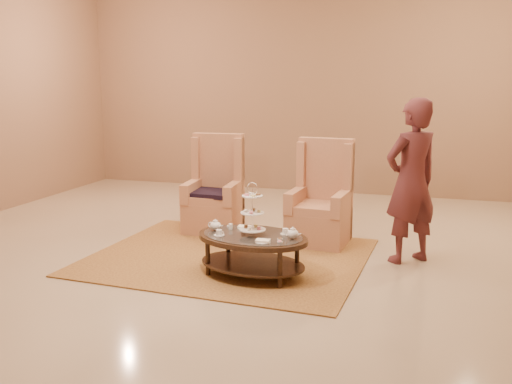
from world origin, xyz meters
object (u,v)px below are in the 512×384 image
(armchair_right, at_px, (321,208))
(person, at_px, (411,181))
(tea_table, at_px, (252,243))
(armchair_left, at_px, (215,198))

(armchair_right, xyz_separation_m, person, (1.00, -0.44, 0.44))
(tea_table, relative_size, armchair_right, 1.01)
(armchair_left, xyz_separation_m, armchair_right, (1.37, -0.16, -0.00))
(tea_table, height_order, armchair_right, armchair_right)
(person, bearing_deg, tea_table, -8.26)
(tea_table, bearing_deg, armchair_left, 132.23)
(armchair_left, height_order, armchair_right, same)
(person, bearing_deg, armchair_left, -55.56)
(tea_table, xyz_separation_m, person, (1.41, 0.91, 0.51))
(tea_table, distance_m, armchair_left, 1.80)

